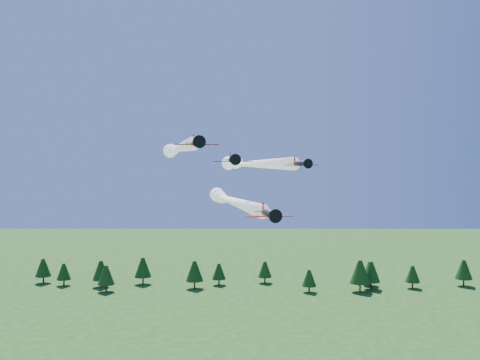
{
  "coord_description": "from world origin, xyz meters",
  "views": [
    {
      "loc": [
        -1.23,
        -95.47,
        47.54
      ],
      "look_at": [
        -1.59,
        0.0,
        44.82
      ],
      "focal_mm": 40.0,
      "sensor_mm": 36.0,
      "label": 1
    }
  ],
  "objects_px": {
    "plane_lead": "(231,201)",
    "plane_slot": "(233,160)",
    "plane_right": "(251,164)",
    "plane_left": "(178,149)"
  },
  "relations": [
    {
      "from": "plane_right",
      "to": "plane_slot",
      "type": "distance_m",
      "value": 23.9
    },
    {
      "from": "plane_left",
      "to": "plane_slot",
      "type": "height_order",
      "value": "plane_left"
    },
    {
      "from": "plane_left",
      "to": "plane_slot",
      "type": "relative_size",
      "value": 7.23
    },
    {
      "from": "plane_lead",
      "to": "plane_right",
      "type": "height_order",
      "value": "plane_right"
    },
    {
      "from": "plane_right",
      "to": "plane_left",
      "type": "bearing_deg",
      "value": 168.04
    },
    {
      "from": "plane_lead",
      "to": "plane_right",
      "type": "xyz_separation_m",
      "value": [
        4.46,
        8.86,
        8.12
      ]
    },
    {
      "from": "plane_right",
      "to": "plane_slot",
      "type": "xyz_separation_m",
      "value": [
        -3.89,
        -23.56,
        0.75
      ]
    },
    {
      "from": "plane_lead",
      "to": "plane_slot",
      "type": "relative_size",
      "value": 6.91
    },
    {
      "from": "plane_lead",
      "to": "plane_left",
      "type": "distance_m",
      "value": 18.85
    },
    {
      "from": "plane_left",
      "to": "plane_right",
      "type": "bearing_deg",
      "value": -7.68
    }
  ]
}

